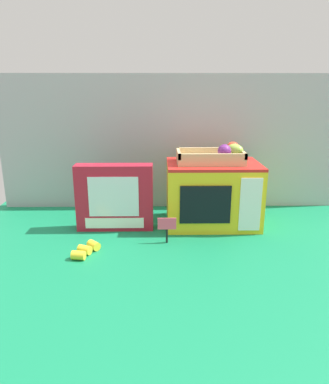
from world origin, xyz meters
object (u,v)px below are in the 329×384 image
object	(u,v)px
price_sign	(167,226)
loose_toy_banana	(86,250)
food_groups_crate	(216,156)
cookie_set_box	(115,197)
toy_microwave	(212,194)

from	to	relation	value
price_sign	loose_toy_banana	distance (m)	0.31
food_groups_crate	cookie_set_box	world-z (taller)	food_groups_crate
price_sign	food_groups_crate	bearing A→B (deg)	44.37
food_groups_crate	cookie_set_box	bearing A→B (deg)	-172.53
cookie_set_box	toy_microwave	bearing A→B (deg)	7.46
toy_microwave	loose_toy_banana	world-z (taller)	toy_microwave
cookie_set_box	price_sign	world-z (taller)	cookie_set_box
toy_microwave	price_sign	xyz separation A→B (m)	(-0.20, -0.20, -0.07)
cookie_set_box	price_sign	size ratio (longest dim) A/B	3.12
food_groups_crate	cookie_set_box	xyz separation A→B (m)	(-0.42, -0.05, -0.16)
toy_microwave	cookie_set_box	bearing A→B (deg)	-172.54
food_groups_crate	cookie_set_box	distance (m)	0.45
food_groups_crate	price_sign	world-z (taller)	food_groups_crate
toy_microwave	food_groups_crate	xyz separation A→B (m)	(0.01, 0.00, 0.16)
toy_microwave	food_groups_crate	bearing A→B (deg)	7.94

